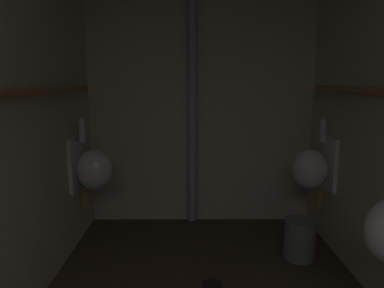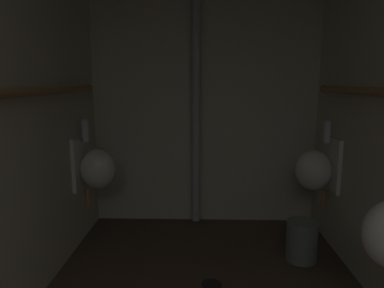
{
  "view_description": "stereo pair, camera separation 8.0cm",
  "coord_description": "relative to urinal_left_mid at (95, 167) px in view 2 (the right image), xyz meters",
  "views": [
    {
      "loc": [
        -0.11,
        0.22,
        1.37
      ],
      "look_at": [
        -0.09,
        2.53,
        0.96
      ],
      "focal_mm": 33.19,
      "sensor_mm": 36.0,
      "label": 1
    },
    {
      "loc": [
        -0.03,
        0.22,
        1.37
      ],
      "look_at": [
        -0.09,
        2.53,
        0.96
      ],
      "focal_mm": 33.19,
      "sensor_mm": 36.0,
      "label": 2
    }
  ],
  "objects": [
    {
      "name": "standpipe_back_wall",
      "position": [
        0.83,
        0.43,
        0.56
      ],
      "size": [
        0.08,
        0.08,
        2.38
      ],
      "primitive_type": "cylinder",
      "color": "#B2B2B2",
      "rests_on": "ground"
    },
    {
      "name": "waste_bin",
      "position": [
        1.66,
        -0.28,
        -0.5
      ],
      "size": [
        0.24,
        0.24,
        0.31
      ],
      "primitive_type": "cylinder",
      "color": "slate",
      "rests_on": "ground"
    },
    {
      "name": "wall_back",
      "position": [
        0.92,
        0.54,
        0.56
      ],
      "size": [
        2.25,
        0.06,
        2.43
      ],
      "primitive_type": "cube",
      "color": "beige",
      "rests_on": "ground"
    },
    {
      "name": "floor_drain",
      "position": [
        0.96,
        -0.65,
        -0.65
      ],
      "size": [
        0.14,
        0.14,
        0.01
      ],
      "primitive_type": "cylinder",
      "color": "black",
      "rests_on": "ground"
    },
    {
      "name": "urinal_right_far",
      "position": [
        1.83,
        -0.0,
        0.0
      ],
      "size": [
        0.32,
        0.3,
        0.76
      ],
      "color": "silver"
    },
    {
      "name": "urinal_left_mid",
      "position": [
        0.0,
        0.0,
        0.0
      ],
      "size": [
        0.32,
        0.3,
        0.76
      ],
      "color": "silver"
    }
  ]
}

